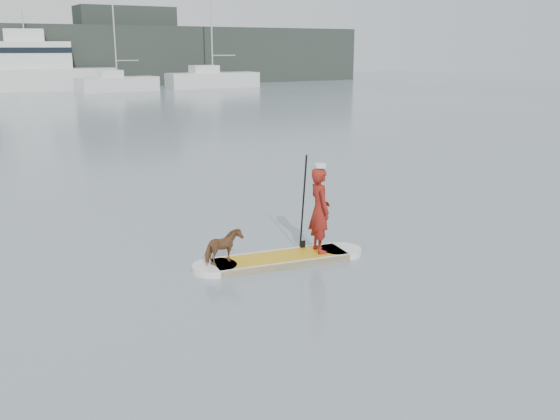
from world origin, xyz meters
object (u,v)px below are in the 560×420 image
paddleboard (280,259)px  motor_yacht_a (42,68)px  paddler (320,210)px  dog (223,247)px  sailboat_e (117,83)px  sailboat_f (212,78)px

paddleboard → motor_yacht_a: (5.29, 52.20, 1.97)m
paddler → dog: paddler is taller
sailboat_e → sailboat_f: 9.75m
paddleboard → sailboat_f: (20.44, 48.13, 0.86)m
paddler → sailboat_f: sailboat_f is taller
sailboat_f → motor_yacht_a: bearing=166.1°
paddleboard → motor_yacht_a: bearing=92.7°
paddleboard → dog: bearing=180.0°
sailboat_f → paddler: bearing=-111.0°
paddler → sailboat_e: (9.94, 47.49, -0.17)m
paddler → motor_yacht_a: size_ratio=0.13×
paddler → sailboat_e: sailboat_e is taller
motor_yacht_a → paddler: bearing=-83.7°
dog → sailboat_f: sailboat_f is taller
paddler → dog: bearing=93.4°
paddleboard → sailboat_e: sailboat_e is taller
sailboat_f → sailboat_e: bearing=-174.4°
dog → motor_yacht_a: bearing=-23.0°
paddleboard → motor_yacht_a: size_ratio=0.26×
sailboat_e → dog: bearing=-112.0°
paddler → dog: (-1.85, 0.28, -0.50)m
sailboat_e → sailboat_f: size_ratio=0.77×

